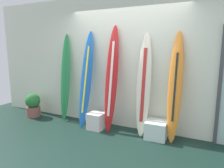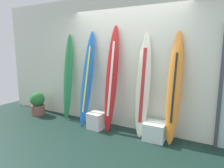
{
  "view_description": "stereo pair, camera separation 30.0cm",
  "coord_description": "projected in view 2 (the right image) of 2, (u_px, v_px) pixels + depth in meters",
  "views": [
    {
      "loc": [
        1.61,
        -2.77,
        1.72
      ],
      "look_at": [
        -0.19,
        0.95,
        0.97
      ],
      "focal_mm": 32.92,
      "sensor_mm": 36.0,
      "label": 1
    },
    {
      "loc": [
        1.88,
        -2.63,
        1.72
      ],
      "look_at": [
        -0.19,
        0.95,
        0.97
      ],
      "focal_mm": 32.92,
      "sensor_mm": 36.0,
      "label": 2
    }
  ],
  "objects": [
    {
      "name": "potted_plant",
      "position": [
        38.0,
        103.0,
        5.27
      ],
      "size": [
        0.36,
        0.36,
        0.59
      ],
      "color": "#8B5349",
      "rests_on": "ground"
    },
    {
      "name": "ground",
      "position": [
        94.0,
        151.0,
        3.47
      ],
      "size": [
        8.0,
        8.0,
        0.04
      ],
      "primitive_type": "cube",
      "color": "#142C25"
    },
    {
      "name": "wall_back",
      "position": [
        128.0,
        62.0,
        4.33
      ],
      "size": [
        7.2,
        0.2,
        2.8
      ],
      "primitive_type": "cube",
      "color": "silver",
      "rests_on": "ground"
    },
    {
      "name": "surfboard_crimson",
      "position": [
        112.0,
        79.0,
        4.18
      ],
      "size": [
        0.28,
        0.45,
        2.17
      ],
      "color": "#B11A1B",
      "rests_on": "ground"
    },
    {
      "name": "surfboard_emerald",
      "position": [
        68.0,
        78.0,
        4.86
      ],
      "size": [
        0.26,
        0.32,
        2.02
      ],
      "color": "#227E43",
      "rests_on": "ground"
    },
    {
      "name": "surfboard_sunset",
      "position": [
        174.0,
        89.0,
        3.62
      ],
      "size": [
        0.25,
        0.39,
        2.02
      ],
      "color": "orange",
      "rests_on": "ground"
    },
    {
      "name": "display_block_left",
      "position": [
        97.0,
        120.0,
        4.38
      ],
      "size": [
        0.34,
        0.34,
        0.35
      ],
      "color": "white",
      "rests_on": "ground"
    },
    {
      "name": "surfboard_ivory",
      "position": [
        143.0,
        86.0,
        3.91
      ],
      "size": [
        0.29,
        0.37,
        2.0
      ],
      "color": "silver",
      "rests_on": "ground"
    },
    {
      "name": "display_block_center",
      "position": [
        155.0,
        131.0,
        3.85
      ],
      "size": [
        0.41,
        0.41,
        0.34
      ],
      "color": "white",
      "rests_on": "ground"
    },
    {
      "name": "surfboard_cobalt",
      "position": [
        87.0,
        80.0,
        4.46
      ],
      "size": [
        0.27,
        0.51,
        2.07
      ],
      "color": "#1A57AF",
      "rests_on": "ground"
    }
  ]
}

